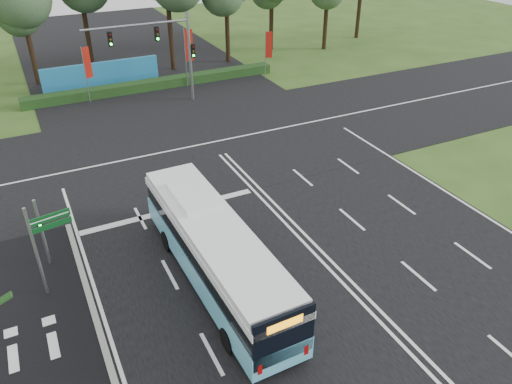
% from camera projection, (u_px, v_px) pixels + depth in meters
% --- Properties ---
extents(ground, '(120.00, 120.00, 0.00)m').
position_uv_depth(ground, '(297.00, 237.00, 24.82)').
color(ground, '#2E501A').
rests_on(ground, ground).
extents(road_main, '(20.00, 120.00, 0.04)m').
position_uv_depth(road_main, '(297.00, 236.00, 24.81)').
color(road_main, black).
rests_on(road_main, ground).
extents(road_cross, '(120.00, 14.00, 0.05)m').
position_uv_depth(road_cross, '(208.00, 143.00, 34.03)').
color(road_cross, black).
rests_on(road_cross, ground).
extents(bike_path, '(5.00, 18.00, 0.06)m').
position_uv_depth(bike_path, '(37.00, 372.00, 17.74)').
color(bike_path, black).
rests_on(bike_path, ground).
extents(kerb_strip, '(0.25, 18.00, 0.12)m').
position_uv_depth(kerb_strip, '(105.00, 348.00, 18.64)').
color(kerb_strip, gray).
rests_on(kerb_strip, ground).
extents(city_bus, '(2.68, 11.59, 3.31)m').
position_uv_depth(city_bus, '(215.00, 252.00, 21.02)').
color(city_bus, '#5DB9D9').
rests_on(city_bus, ground).
extents(pedestrian_signal, '(0.28, 0.42, 3.46)m').
position_uv_depth(pedestrian_signal, '(42.00, 231.00, 21.98)').
color(pedestrian_signal, gray).
rests_on(pedestrian_signal, ground).
extents(street_sign, '(1.67, 0.39, 4.35)m').
position_uv_depth(street_sign, '(42.00, 239.00, 20.06)').
color(street_sign, gray).
rests_on(street_sign, ground).
extents(banner_flag_left, '(0.63, 0.31, 4.57)m').
position_uv_depth(banner_flag_left, '(87.00, 66.00, 39.29)').
color(banner_flag_left, gray).
rests_on(banner_flag_left, ground).
extents(banner_flag_mid, '(0.74, 0.15, 5.04)m').
position_uv_depth(banner_flag_mid, '(188.00, 49.00, 42.52)').
color(banner_flag_mid, gray).
rests_on(banner_flag_mid, ground).
extents(banner_flag_right, '(0.61, 0.26, 4.34)m').
position_uv_depth(banner_flag_right, '(268.00, 48.00, 44.59)').
color(banner_flag_right, gray).
rests_on(banner_flag_right, ground).
extents(traffic_light_gantry, '(8.41, 0.28, 7.00)m').
position_uv_depth(traffic_light_gantry, '(167.00, 45.00, 38.26)').
color(traffic_light_gantry, gray).
rests_on(traffic_light_gantry, ground).
extents(hedge, '(22.00, 1.20, 0.80)m').
position_uv_depth(hedge, '(155.00, 84.00, 43.45)').
color(hedge, '#163412').
rests_on(hedge, ground).
extents(blue_hoarding, '(10.00, 0.30, 2.20)m').
position_uv_depth(blue_hoarding, '(102.00, 75.00, 43.49)').
color(blue_hoarding, teal).
rests_on(blue_hoarding, ground).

